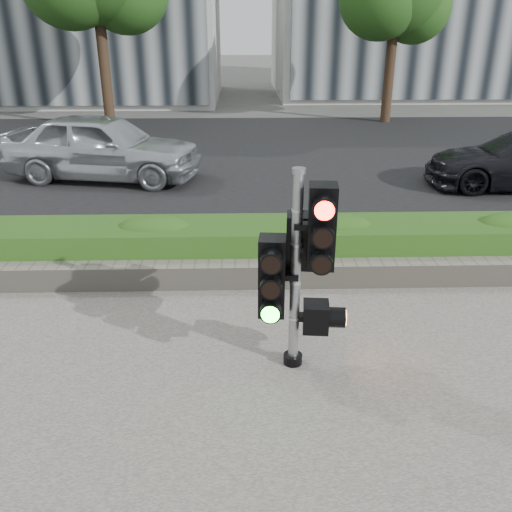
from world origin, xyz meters
name	(u,v)px	position (x,y,z in m)	size (l,w,h in m)	color
ground	(234,364)	(0.00, 0.00, 0.00)	(120.00, 120.00, 0.00)	#51514C
road	(238,156)	(0.00, 10.00, 0.01)	(60.00, 13.00, 0.02)	black
curb	(236,249)	(0.00, 3.15, 0.06)	(60.00, 0.25, 0.12)	gray
stone_wall	(235,274)	(0.00, 1.90, 0.20)	(12.00, 0.32, 0.34)	gray
hedge	(236,246)	(0.00, 2.55, 0.37)	(12.00, 1.00, 0.68)	#54952E
traffic_signal	(299,262)	(0.67, 0.00, 1.23)	(0.77, 0.58, 2.18)	black
car_silver	(103,146)	(-3.13, 7.69, 0.79)	(1.83, 4.54, 1.55)	silver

